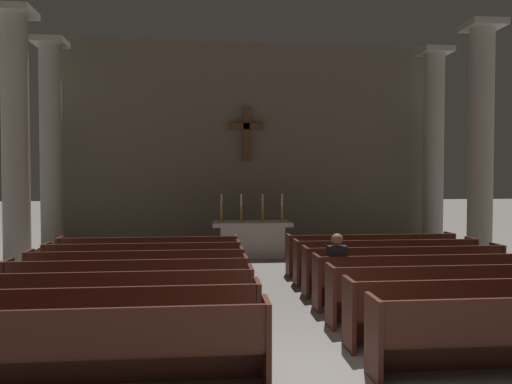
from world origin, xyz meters
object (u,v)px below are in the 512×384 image
Objects in this scene: pew_left_row_4 at (129,286)px; pew_left_row_6 at (144,265)px; pew_right_row_2 at (488,311)px; pew_right_row_7 at (371,254)px; pew_right_row_5 at (404,270)px; candlestick_inner_left at (241,213)px; column_left_third at (16,146)px; candlestick_outer_left at (221,213)px; pew_left_row_1 at (86,348)px; pew_right_row_3 at (453,293)px; column_left_fourth at (51,151)px; pew_left_row_7 at (149,257)px; pew_right_row_4 at (425,280)px; pew_right_row_6 at (386,261)px; pew_left_row_3 at (119,302)px; column_right_third at (481,148)px; candlestick_inner_right at (263,212)px; column_right_fourth at (433,153)px; pew_left_row_5 at (137,275)px; pew_left_row_2 at (105,321)px; lone_worshipper at (336,269)px; candlestick_outer_right at (282,212)px; altar at (252,238)px.

pew_left_row_4 is 1.00× the size of pew_left_row_6.
pew_right_row_2 is 4.94m from pew_right_row_7.
pew_right_row_5 is 5.10× the size of candlestick_inner_left.
column_left_third is at bearing -161.11° from candlestick_inner_left.
candlestick_outer_left is at bearing 65.04° from pew_left_row_6.
pew_right_row_2 is at bearing 11.01° from pew_left_row_1.
column_left_fourth is at bearing 137.75° from pew_right_row_3.
candlestick_inner_left reaches higher than pew_left_row_6.
column_left_fourth reaches higher than pew_left_row_7.
pew_right_row_4 is 1.98m from pew_right_row_6.
pew_left_row_3 is 9.80m from column_right_third.
candlestick_inner_right is (2.84, 5.61, 0.78)m from pew_left_row_4.
column_right_fourth reaches higher than candlestick_inner_left.
column_left_fourth is 7.99× the size of candlestick_outer_left.
column_right_third is at bearing -18.89° from candlestick_inner_right.
pew_right_row_2 and pew_right_row_7 have the same top height.
candlestick_outer_left reaches higher than pew_left_row_5.
pew_right_row_5 is (5.08, -0.99, 0.00)m from pew_left_row_6.
candlestick_inner_left is (-2.84, 2.64, 0.78)m from pew_right_row_7.
pew_right_row_3 and pew_right_row_4 have the same top height.
pew_left_row_2 is at bearing 180.00° from pew_right_row_2.
lone_worshipper is at bearing -118.53° from pew_right_row_7.
pew_right_row_7 is at bearing 90.00° from pew_right_row_4.
pew_left_row_2 is 8.34m from candlestick_outer_right.
pew_left_row_2 is 12.02m from column_right_fourth.
pew_right_row_3 is (5.08, 0.99, 0.00)m from pew_left_row_2.
pew_left_row_1 is at bearing -149.72° from pew_right_row_4.
candlestick_outer_right is at bearing 110.09° from pew_right_row_5.
pew_left_row_2 is at bearing -102.56° from candlestick_outer_left.
pew_left_row_1 is at bearing -158.73° from pew_right_row_3.
candlestick_inner_right is at bearing 111.77° from pew_right_row_4.
pew_left_row_3 is 7.01m from candlestick_inner_left.
candlestick_outer_left and candlestick_outer_right have the same top height.
pew_left_row_5 is at bearing 90.00° from pew_left_row_3.
pew_left_row_4 is at bearing -158.73° from pew_right_row_6.
altar is at bearing 99.67° from lone_worshipper.
pew_right_row_7 is at bearing -131.76° from column_right_fourth.
pew_left_row_5 is 1.00× the size of pew_left_row_6.
pew_right_row_3 is at bearing -90.00° from pew_right_row_5.
pew_left_row_6 is at bearing -121.67° from candlestick_inner_left.
column_left_third is (-3.11, 1.80, 2.51)m from pew_left_row_6.
pew_left_row_1 is at bearing -90.00° from pew_left_row_5.
candlestick_inner_left is at bearing 68.23° from pew_left_row_4.
pew_right_row_4 is at bearing -63.14° from candlestick_inner_left.
column_right_third and column_right_fourth have the same top height.
candlestick_inner_left is (-5.95, -0.85, -1.73)m from column_right_fourth.
pew_left_row_3 is 5.08m from pew_right_row_3.
candlestick_inner_left is (2.24, 7.58, 0.78)m from pew_left_row_2.
candlestick_outer_left is (-6.50, 1.83, -1.73)m from column_right_third.
pew_left_row_4 and pew_left_row_6 have the same top height.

